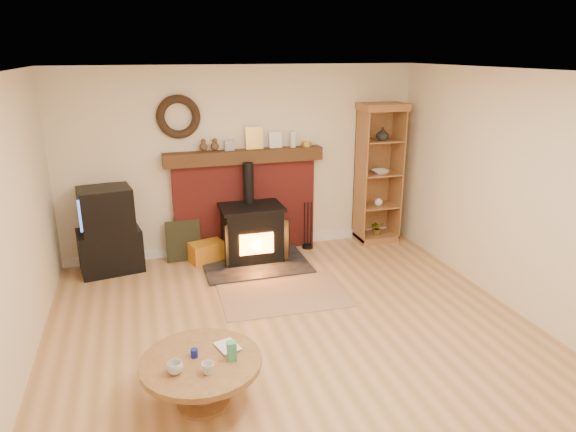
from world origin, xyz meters
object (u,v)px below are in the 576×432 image
object	(u,v)px
tv_unit	(109,232)
curio_cabinet	(378,174)
wood_stove	(252,234)
coffee_table	(201,368)

from	to	relation	value
tv_unit	curio_cabinet	bearing A→B (deg)	1.31
tv_unit	curio_cabinet	distance (m)	3.87
wood_stove	coffee_table	distance (m)	3.05
curio_cabinet	coffee_table	bearing A→B (deg)	-134.07
coffee_table	wood_stove	bearing A→B (deg)	69.67
tv_unit	coffee_table	bearing A→B (deg)	-75.32
curio_cabinet	coffee_table	distance (m)	4.42
wood_stove	coffee_table	world-z (taller)	wood_stove
curio_cabinet	coffee_table	size ratio (longest dim) A/B	2.10
wood_stove	curio_cabinet	bearing A→B (deg)	8.04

